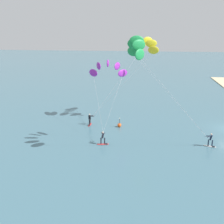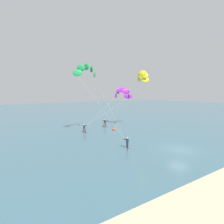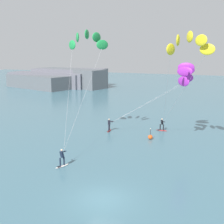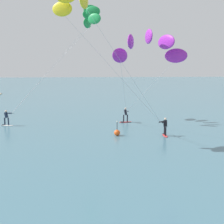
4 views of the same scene
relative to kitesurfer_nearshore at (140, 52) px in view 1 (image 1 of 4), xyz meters
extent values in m
ellipsoid|color=white|center=(1.91, -8.64, -11.14)|extent=(0.82, 1.54, 0.08)
cube|color=black|center=(1.77, -9.03, -11.09)|extent=(0.36, 0.36, 0.02)
cylinder|color=#192338|center=(1.98, -8.43, -10.71)|extent=(0.14, 0.14, 0.78)
cylinder|color=#192338|center=(1.84, -8.85, -10.71)|extent=(0.14, 0.14, 0.78)
cube|color=#192338|center=(1.91, -8.64, -10.02)|extent=(0.39, 0.40, 0.63)
sphere|color=beige|center=(1.91, -8.64, -9.60)|extent=(0.20, 0.20, 0.20)
cylinder|color=black|center=(1.79, -8.10, -9.87)|extent=(0.15, 0.54, 0.03)
cylinder|color=#192338|center=(1.74, -8.39, -9.84)|extent=(0.41, 0.55, 0.15)
cylinder|color=#192338|center=(1.95, -8.35, -9.84)|extent=(0.19, 0.61, 0.15)
ellipsoid|color=#1E9347|center=(1.66, 0.80, -0.06)|extent=(1.11, 1.49, 1.10)
ellipsoid|color=#1E9347|center=(1.01, 0.66, 0.78)|extent=(0.59, 1.59, 1.10)
ellipsoid|color=#1E9347|center=(-0.09, 0.42, 1.11)|extent=(0.65, 1.59, 1.10)
ellipsoid|color=#1E9347|center=(-1.19, 0.17, 0.78)|extent=(1.15, 1.46, 1.10)
ellipsoid|color=#1E9347|center=(-1.84, 0.03, -0.06)|extent=(1.49, 1.11, 1.10)
cylinder|color=#B2B2B7|center=(1.72, -3.65, -5.12)|extent=(0.15, 8.92, 9.52)
cylinder|color=#B2B2B7|center=(-0.03, -4.04, -5.12)|extent=(3.65, 8.15, 9.52)
ellipsoid|color=red|center=(1.00, 4.20, -11.14)|extent=(0.63, 1.54, 0.08)
cube|color=black|center=(1.08, 3.80, -11.09)|extent=(0.34, 0.33, 0.02)
cylinder|color=black|center=(0.96, 4.42, -10.71)|extent=(0.14, 0.14, 0.78)
cylinder|color=black|center=(1.04, 3.99, -10.71)|extent=(0.14, 0.14, 0.78)
cube|color=black|center=(1.00, 4.20, -10.02)|extent=(0.35, 0.37, 0.63)
sphere|color=beige|center=(1.00, 4.20, -9.60)|extent=(0.20, 0.20, 0.20)
cylinder|color=black|center=(1.55, 4.24, -9.87)|extent=(0.55, 0.06, 0.03)
cylinder|color=black|center=(1.27, 4.33, -9.84)|extent=(0.58, 0.34, 0.15)
cylinder|color=black|center=(1.28, 4.11, -9.84)|extent=(0.60, 0.27, 0.15)
ellipsoid|color=purple|center=(10.68, 2.61, -4.04)|extent=(1.64, 1.50, 1.10)
ellipsoid|color=purple|center=(10.63, 3.42, -3.01)|extent=(1.90, 0.92, 1.10)
ellipsoid|color=purple|center=(10.55, 4.79, -2.62)|extent=(1.92, 0.44, 1.10)
ellipsoid|color=purple|center=(10.46, 6.17, -3.01)|extent=(1.85, 1.12, 1.10)
ellipsoid|color=purple|center=(10.41, 6.97, -4.04)|extent=(1.50, 1.64, 1.10)
cylinder|color=#B2B2B7|center=(6.12, 3.42, -7.11)|extent=(9.14, 1.65, 5.54)
cylinder|color=#B2B2B7|center=(5.98, 5.61, -7.11)|extent=(8.88, 2.75, 5.54)
ellipsoid|color=red|center=(7.41, 7.10, -11.14)|extent=(1.51, 0.43, 0.08)
cube|color=black|center=(7.00, 7.11, -11.09)|extent=(0.29, 0.30, 0.02)
cylinder|color=black|center=(7.63, 7.09, -10.71)|extent=(0.14, 0.14, 0.78)
cylinder|color=black|center=(7.19, 7.11, -10.71)|extent=(0.14, 0.14, 0.78)
cube|color=black|center=(7.41, 7.10, -10.02)|extent=(0.33, 0.31, 0.63)
sphere|color=beige|center=(7.41, 7.10, -9.60)|extent=(0.20, 0.20, 0.20)
cylinder|color=black|center=(7.66, 6.61, -9.87)|extent=(0.28, 0.50, 0.03)
cylinder|color=black|center=(7.63, 6.90, -9.84)|extent=(0.52, 0.46, 0.15)
cylinder|color=black|center=(7.44, 6.80, -9.84)|extent=(0.15, 0.61, 0.15)
ellipsoid|color=yellow|center=(10.02, -1.69, -0.62)|extent=(0.77, 1.59, 1.10)
ellipsoid|color=yellow|center=(10.61, -1.38, 0.23)|extent=(0.47, 1.59, 1.10)
ellipsoid|color=yellow|center=(11.61, -0.84, 0.56)|extent=(1.02, 1.54, 1.10)
ellipsoid|color=yellow|center=(12.62, -0.31, 0.23)|extent=(1.41, 1.25, 1.10)
ellipsoid|color=yellow|center=(13.21, 0.00, -0.62)|extent=(1.59, 0.77, 1.10)
cylinder|color=#B2B2B7|center=(8.84, 2.46, -5.39)|extent=(2.37, 8.31, 8.97)
cylinder|color=#B2B2B7|center=(10.44, 3.30, -5.39)|extent=(5.56, 6.63, 8.97)
sphere|color=#EA5119|center=(7.06, 2.72, -10.90)|extent=(0.56, 0.56, 0.56)
cylinder|color=#262628|center=(7.06, 2.72, -10.27)|extent=(0.06, 0.06, 0.70)
sphere|color=#F2F2CC|center=(7.06, 2.72, -9.86)|extent=(0.12, 0.12, 0.12)
camera|label=1|loc=(-28.06, -0.30, 2.56)|focal=42.35mm
camera|label=2|loc=(-12.98, -27.91, -3.20)|focal=28.39mm
camera|label=3|loc=(15.92, -29.88, -0.86)|focal=46.44mm
camera|label=4|loc=(32.81, 0.44, -4.67)|focal=46.43mm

